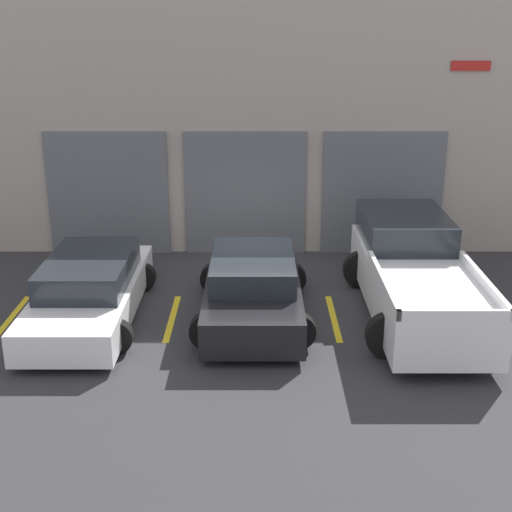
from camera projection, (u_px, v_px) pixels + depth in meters
The scene contains 9 objects.
ground_plane at pixel (256, 297), 14.81m from camera, with size 28.00×28.00×0.00m, color #2D2D30.
shophouse_building at pixel (256, 131), 16.97m from camera, with size 17.98×0.68×5.96m.
pickup_truck at pixel (417, 274), 13.80m from camera, with size 2.42×5.30×1.70m.
sedan_white at pixel (93, 290), 13.67m from camera, with size 2.13×4.72×1.21m.
sedan_side at pixel (256, 289), 13.64m from camera, with size 2.22×4.21×1.25m.
parking_stripe_far_left at pixel (14, 317), 13.82m from camera, with size 0.12×2.20×0.01m, color gold.
parking_stripe_left at pixel (175, 318), 13.81m from camera, with size 0.12×2.20×0.01m, color gold.
parking_stripe_centre at pixel (337, 318), 13.80m from camera, with size 0.12×2.20×0.01m, color gold.
parking_stripe_right at pixel (498, 318), 13.78m from camera, with size 0.12×2.20×0.01m, color gold.
Camera 1 is at (0.06, -13.73, 5.61)m, focal length 50.00 mm.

